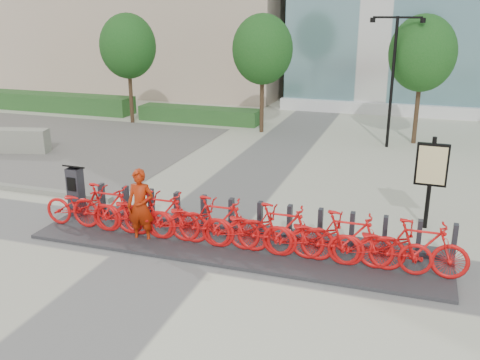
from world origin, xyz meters
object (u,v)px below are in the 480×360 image
(jersey_barrier, at_px, (18,141))
(map_sign, at_px, (431,169))
(bike_0, at_px, (82,207))
(kiosk, at_px, (76,190))
(worker_red, at_px, (141,206))

(jersey_barrier, height_order, map_sign, map_sign)
(bike_0, distance_m, map_sign, 8.62)
(kiosk, xyz_separation_m, worker_red, (2.36, -0.84, 0.14))
(jersey_barrier, distance_m, map_sign, 15.15)
(worker_red, height_order, map_sign, map_sign)
(bike_0, height_order, jersey_barrier, bike_0)
(map_sign, bearing_deg, jersey_barrier, 170.97)
(worker_red, bearing_deg, map_sign, 19.01)
(bike_0, relative_size, jersey_barrier, 0.87)
(jersey_barrier, bearing_deg, worker_red, -48.44)
(jersey_barrier, bearing_deg, kiosk, -53.16)
(worker_red, relative_size, jersey_barrier, 0.77)
(kiosk, height_order, map_sign, map_sign)
(bike_0, height_order, worker_red, worker_red)
(bike_0, relative_size, worker_red, 1.14)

